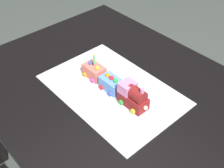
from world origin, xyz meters
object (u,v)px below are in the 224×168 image
at_px(dining_table, 121,111).
at_px(birthday_candle, 94,59).
at_px(cake_car_caboose_sky_blue, 112,84).
at_px(cake_car_hopper_coral, 94,71).
at_px(cake_locomotive, 133,96).

bearing_deg(dining_table, birthday_candle, 5.73).
height_order(dining_table, cake_car_caboose_sky_blue, cake_car_caboose_sky_blue).
distance_m(cake_car_hopper_coral, birthday_candle, 0.07).
relative_size(cake_car_caboose_sky_blue, birthday_candle, 1.73).
bearing_deg(cake_car_caboose_sky_blue, dining_table, -161.24).
xyz_separation_m(dining_table, cake_car_hopper_coral, (0.17, 0.02, 0.14)).
bearing_deg(cake_locomotive, birthday_candle, 0.00).
relative_size(cake_car_hopper_coral, birthday_candle, 1.73).
bearing_deg(dining_table, cake_car_hopper_coral, 5.60).
height_order(cake_car_caboose_sky_blue, birthday_candle, birthday_candle).
xyz_separation_m(cake_locomotive, cake_car_hopper_coral, (0.25, 0.00, -0.02)).
bearing_deg(cake_car_caboose_sky_blue, cake_car_hopper_coral, -0.00).
bearing_deg(birthday_candle, cake_locomotive, -180.00).
relative_size(cake_locomotive, birthday_candle, 2.42).
height_order(cake_locomotive, cake_car_hopper_coral, cake_locomotive).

